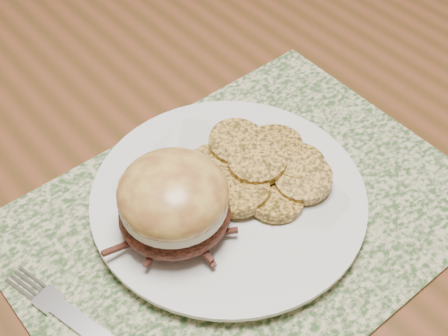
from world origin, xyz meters
The scene contains 6 objects.
dining_table centered at (0.00, 0.00, 0.67)m, with size 1.50×0.90×0.75m.
placemat centered at (0.08, -0.10, 0.75)m, with size 0.45×0.33×0.00m, color #344F29.
dinner_plate centered at (0.07, -0.08, 0.76)m, with size 0.26×0.26×0.02m, color silver.
pork_sandwich centered at (0.01, -0.08, 0.81)m, with size 0.14×0.13×0.08m.
roasted_potatoes centered at (0.12, -0.08, 0.78)m, with size 0.15×0.16×0.03m.
fork centered at (-0.11, -0.11, 0.76)m, with size 0.07×0.19×0.00m.
Camera 1 is at (-0.18, -0.38, 1.25)m, focal length 50.00 mm.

